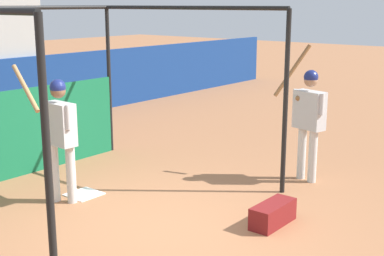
{
  "coord_description": "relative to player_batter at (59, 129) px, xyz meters",
  "views": [
    {
      "loc": [
        -4.52,
        -4.05,
        2.69
      ],
      "look_at": [
        1.28,
        0.67,
        0.94
      ],
      "focal_mm": 50.0,
      "sensor_mm": 36.0,
      "label": 1
    }
  ],
  "objects": [
    {
      "name": "ground_plane",
      "position": [
        0.21,
        -1.77,
        -1.04
      ],
      "size": [
        60.0,
        60.0,
        0.0
      ],
      "primitive_type": "plane",
      "color": "#9E6642"
    },
    {
      "name": "batting_cage",
      "position": [
        0.26,
        0.9,
        0.11
      ],
      "size": [
        4.08,
        3.72,
        2.66
      ],
      "color": "black",
      "rests_on": "ground"
    },
    {
      "name": "home_plate",
      "position": [
        0.36,
        -0.01,
        -1.03
      ],
      "size": [
        0.44,
        0.44,
        0.02
      ],
      "color": "white",
      "rests_on": "ground"
    },
    {
      "name": "player_batter",
      "position": [
        0.0,
        0.0,
        0.0
      ],
      "size": [
        0.53,
        0.96,
        1.89
      ],
      "rotation": [
        0.0,
        0.0,
        1.52
      ],
      "color": "silver",
      "rests_on": "ground"
    },
    {
      "name": "player_waiting",
      "position": [
        2.98,
        -2.17,
        0.01
      ],
      "size": [
        0.52,
        0.87,
        2.08
      ],
      "rotation": [
        0.0,
        0.0,
        1.33
      ],
      "color": "silver",
      "rests_on": "ground"
    },
    {
      "name": "equipment_bag",
      "position": [
        1.15,
        -2.67,
        -0.9
      ],
      "size": [
        0.7,
        0.28,
        0.28
      ],
      "color": "maroon",
      "rests_on": "ground"
    }
  ]
}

